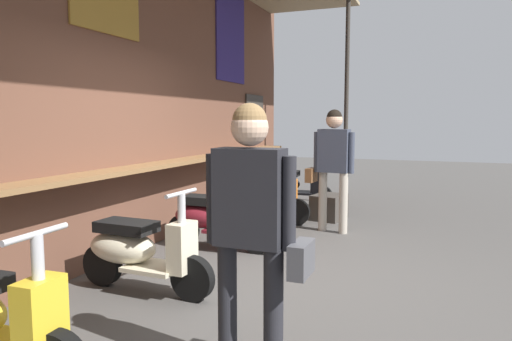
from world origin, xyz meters
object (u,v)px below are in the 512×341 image
(scooter_orange, at_px, (260,198))
(scooter_cream, at_px, (138,250))
(scooter_maroon, at_px, (213,218))
(shopper_with_handbag, at_px, (252,213))
(shopper_browsing, at_px, (333,157))
(scooter_black, at_px, (290,185))
(merchandise_crate, at_px, (329,207))

(scooter_orange, bearing_deg, scooter_cream, -93.32)
(scooter_cream, bearing_deg, scooter_maroon, 92.14)
(shopper_with_handbag, relative_size, shopper_browsing, 0.97)
(scooter_black, bearing_deg, shopper_with_handbag, -79.47)
(scooter_cream, bearing_deg, scooter_black, 92.14)
(scooter_cream, xyz_separation_m, merchandise_crate, (3.78, -0.94, -0.19))
(merchandise_crate, bearing_deg, shopper_browsing, -164.97)
(scooter_orange, bearing_deg, shopper_with_handbag, -73.02)
(merchandise_crate, bearing_deg, scooter_maroon, 157.04)
(scooter_maroon, bearing_deg, shopper_browsing, 50.22)
(scooter_orange, height_order, merchandise_crate, scooter_orange)
(scooter_orange, bearing_deg, shopper_browsing, -12.37)
(scooter_black, relative_size, merchandise_crate, 2.53)
(scooter_orange, height_order, shopper_with_handbag, shopper_with_handbag)
(shopper_browsing, bearing_deg, scooter_cream, -15.74)
(scooter_black, bearing_deg, merchandise_crate, -49.69)
(scooter_cream, xyz_separation_m, scooter_black, (4.73, -0.00, 0.00))
(scooter_cream, height_order, scooter_orange, same)
(shopper_with_handbag, height_order, merchandise_crate, shopper_with_handbag)
(shopper_with_handbag, relative_size, merchandise_crate, 3.02)
(scooter_black, bearing_deg, scooter_maroon, -94.44)
(scooter_black, height_order, shopper_browsing, shopper_browsing)
(shopper_with_handbag, bearing_deg, scooter_orange, 20.38)
(scooter_black, distance_m, shopper_browsing, 2.21)
(merchandise_crate, bearing_deg, shopper_with_handbag, -173.04)
(scooter_cream, height_order, merchandise_crate, scooter_cream)
(shopper_browsing, bearing_deg, merchandise_crate, -159.36)
(scooter_orange, height_order, shopper_browsing, shopper_browsing)
(scooter_cream, height_order, shopper_with_handbag, shopper_with_handbag)
(scooter_cream, relative_size, shopper_browsing, 0.81)
(scooter_maroon, bearing_deg, scooter_black, 89.52)
(scooter_orange, xyz_separation_m, shopper_browsing, (-0.18, -1.16, 0.67))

